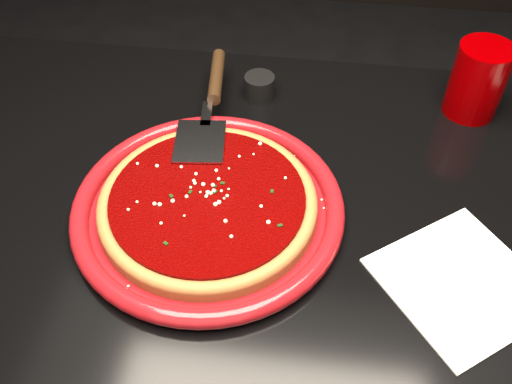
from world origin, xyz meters
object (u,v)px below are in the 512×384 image
cup (478,80)px  pizza_server (210,104)px  plate (208,207)px  table (265,363)px  ramekin (259,86)px

cup → pizza_server: bearing=-166.6°
plate → table: bearing=-13.6°
plate → cup: size_ratio=3.11×
plate → cup: bearing=36.2°
table → pizza_server: 0.48m
ramekin → pizza_server: bearing=-125.8°
cup → ramekin: cup is taller
plate → pizza_server: size_ratio=1.21×
plate → ramekin: 0.27m
plate → ramekin: bearing=82.6°
plate → pizza_server: pizza_server is taller
cup → plate: bearing=-143.8°
table → cup: 0.60m
pizza_server → ramekin: bearing=47.8°
pizza_server → cup: 0.41m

